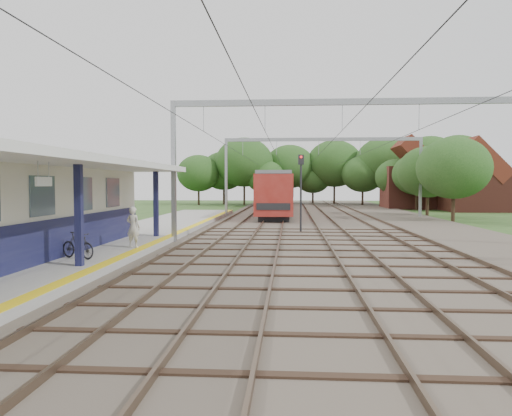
{
  "coord_description": "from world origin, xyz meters",
  "views": [
    {
      "loc": [
        0.75,
        -9.22,
        2.93
      ],
      "look_at": [
        -1.17,
        18.39,
        1.6
      ],
      "focal_mm": 35.0,
      "sensor_mm": 36.0,
      "label": 1
    }
  ],
  "objects": [
    {
      "name": "ballast_bed",
      "position": [
        4.0,
        30.0,
        0.05
      ],
      "size": [
        18.0,
        90.0,
        0.1
      ],
      "primitive_type": "cube",
      "color": "#473D33",
      "rests_on": "ground"
    },
    {
      "name": "platform",
      "position": [
        -7.5,
        14.0,
        0.17
      ],
      "size": [
        5.0,
        52.0,
        0.35
      ],
      "primitive_type": "cube",
      "color": "gray",
      "rests_on": "ground"
    },
    {
      "name": "house_near",
      "position": [
        21.0,
        46.0,
        2.99
      ],
      "size": [
        7.0,
        6.12,
        7.89
      ],
      "color": "brown",
      "rests_on": "ground"
    },
    {
      "name": "signal_post",
      "position": [
        1.35,
        20.23,
        3.01
      ],
      "size": [
        0.35,
        0.3,
        4.66
      ],
      "rotation": [
        0.0,
        0.0,
        0.2
      ],
      "color": "black",
      "rests_on": "ground"
    },
    {
      "name": "house_far",
      "position": [
        16.0,
        52.0,
        3.23
      ],
      "size": [
        8.0,
        6.12,
        8.66
      ],
      "color": "brown",
      "rests_on": "ground"
    },
    {
      "name": "ground",
      "position": [
        0.0,
        0.0,
        0.0
      ],
      "size": [
        160.0,
        160.0,
        0.0
      ],
      "primitive_type": "plane",
      "color": "#2D4C1E",
      "rests_on": "ground"
    },
    {
      "name": "canopy",
      "position": [
        -7.77,
        6.0,
        3.64
      ],
      "size": [
        6.4,
        20.0,
        3.44
      ],
      "color": "#13153C",
      "rests_on": "platform"
    },
    {
      "name": "catenary_system",
      "position": [
        3.39,
        25.28,
        5.51
      ],
      "size": [
        17.22,
        88.0,
        7.0
      ],
      "color": "gray",
      "rests_on": "ground"
    },
    {
      "name": "train",
      "position": [
        -0.5,
        45.11,
        2.15
      ],
      "size": [
        2.93,
        36.54,
        3.85
      ],
      "color": "black",
      "rests_on": "ballast_bed"
    },
    {
      "name": "tree_band",
      "position": [
        3.84,
        57.12,
        4.92
      ],
      "size": [
        31.72,
        30.88,
        8.82
      ],
      "color": "#382619",
      "rests_on": "ground"
    },
    {
      "name": "rail_tracks",
      "position": [
        1.5,
        30.0,
        0.18
      ],
      "size": [
        11.8,
        88.0,
        0.15
      ],
      "color": "brown",
      "rests_on": "ballast_bed"
    },
    {
      "name": "station_building",
      "position": [
        -8.88,
        7.0,
        2.04
      ],
      "size": [
        3.41,
        18.0,
        3.4
      ],
      "color": "beige",
      "rests_on": "platform"
    },
    {
      "name": "yellow_stripe",
      "position": [
        -5.25,
        14.0,
        0.35
      ],
      "size": [
        0.45,
        52.0,
        0.01
      ],
      "primitive_type": "cube",
      "color": "yellow",
      "rests_on": "platform"
    },
    {
      "name": "bicycle",
      "position": [
        -6.59,
        7.45,
        0.81
      ],
      "size": [
        1.58,
        1.07,
        0.93
      ],
      "primitive_type": "imported",
      "rotation": [
        0.0,
        0.0,
        1.12
      ],
      "color": "black",
      "rests_on": "platform"
    },
    {
      "name": "person",
      "position": [
        -5.65,
        10.62,
        1.18
      ],
      "size": [
        0.69,
        0.55,
        1.67
      ],
      "primitive_type": "imported",
      "rotation": [
        0.0,
        0.0,
        2.87
      ],
      "color": "beige",
      "rests_on": "platform"
    }
  ]
}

